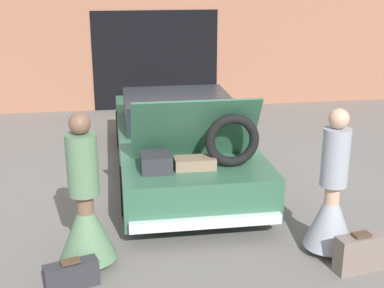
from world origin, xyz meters
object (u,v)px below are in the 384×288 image
(person_left, at_px, (86,213))
(person_right, at_px, (331,203))
(suitcase_beside_right_person, at_px, (359,253))
(car, at_px, (180,139))
(suitcase_beside_left_person, at_px, (71,275))

(person_left, xyz_separation_m, person_right, (2.68, -0.14, -0.01))
(person_right, height_order, suitcase_beside_right_person, person_right)
(car, bearing_deg, suitcase_beside_right_person, -64.57)
(car, bearing_deg, person_left, -117.38)
(suitcase_beside_right_person, bearing_deg, car, 115.43)
(person_left, distance_m, person_right, 2.69)
(suitcase_beside_left_person, xyz_separation_m, suitcase_beside_right_person, (3.00, -0.14, 0.06))
(car, distance_m, person_right, 3.04)
(car, height_order, suitcase_beside_left_person, car)
(car, distance_m, suitcase_beside_left_person, 3.40)
(person_left, bearing_deg, car, 144.42)
(person_right, distance_m, suitcase_beside_right_person, 0.61)
(person_left, relative_size, suitcase_beside_right_person, 3.07)
(person_left, height_order, suitcase_beside_right_person, person_left)
(person_right, bearing_deg, person_left, 84.89)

